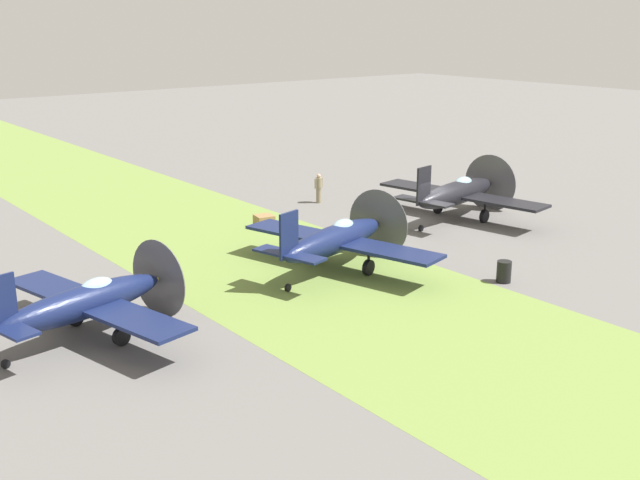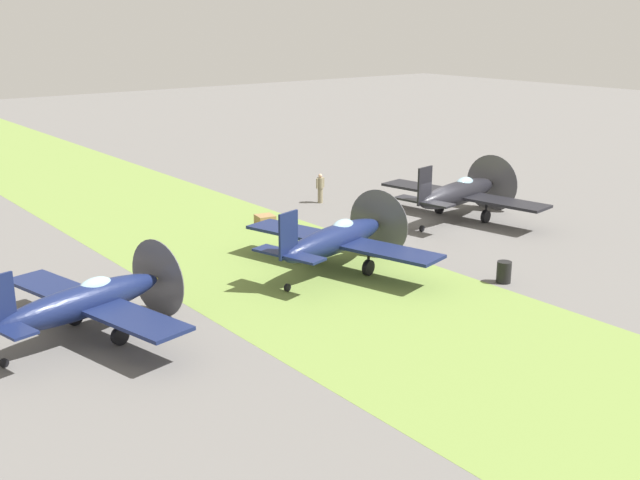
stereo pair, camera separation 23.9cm
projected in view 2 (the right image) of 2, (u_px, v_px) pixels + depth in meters
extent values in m
plane|color=#605E5B|center=(432.00, 227.00, 40.09)|extent=(160.00, 160.00, 0.00)
cube|color=olive|center=(273.00, 264.00, 34.20)|extent=(120.00, 11.00, 0.01)
ellipsoid|color=black|center=(458.00, 193.00, 41.18)|extent=(2.39, 6.97, 1.25)
cube|color=black|center=(462.00, 195.00, 41.51)|extent=(9.83, 3.32, 0.14)
cube|color=black|center=(425.00, 186.00, 38.72)|extent=(0.29, 1.11, 1.92)
cube|color=black|center=(424.00, 201.00, 38.94)|extent=(3.33, 1.44, 0.10)
cone|color=#B7B24C|center=(494.00, 183.00, 43.79)|extent=(0.75, 0.80, 0.65)
cylinder|color=#4C4C51|center=(492.00, 183.00, 43.65)|extent=(3.19, 0.58, 3.23)
ellipsoid|color=#8CB2C6|center=(465.00, 183.00, 41.49)|extent=(0.93, 1.51, 0.71)
cylinder|color=black|center=(439.00, 208.00, 42.80)|extent=(0.33, 0.71, 0.69)
cylinder|color=black|center=(440.00, 199.00, 42.67)|extent=(0.12, 0.12, 0.97)
cylinder|color=black|center=(486.00, 216.00, 40.91)|extent=(0.33, 0.71, 0.69)
cylinder|color=black|center=(486.00, 208.00, 40.77)|extent=(0.12, 0.12, 0.97)
cylinder|color=black|center=(422.00, 229.00, 39.26)|extent=(0.17, 0.34, 0.32)
ellipsoid|color=#141E47|center=(334.00, 240.00, 32.78)|extent=(2.87, 6.77, 1.22)
cube|color=#141E47|center=(340.00, 241.00, 33.12)|extent=(9.54, 4.00, 0.14)
cube|color=#141E47|center=(288.00, 235.00, 30.22)|extent=(0.37, 1.07, 1.87)
cube|color=#141E47|center=(289.00, 254.00, 30.44)|extent=(3.26, 1.65, 0.10)
cone|color=#B7B24C|center=(381.00, 222.00, 35.51)|extent=(0.78, 0.82, 0.63)
cylinder|color=#4C4C51|center=(378.00, 223.00, 35.36)|extent=(3.05, 0.83, 3.14)
ellipsoid|color=#8CB2C6|center=(343.00, 227.00, 33.11)|extent=(1.01, 1.50, 0.69)
cylinder|color=black|center=(315.00, 255.00, 34.30)|extent=(0.38, 0.70, 0.67)
cylinder|color=black|center=(315.00, 245.00, 34.16)|extent=(0.12, 0.12, 0.94)
cylinder|color=black|center=(368.00, 268.00, 32.63)|extent=(0.38, 0.70, 0.67)
cylinder|color=black|center=(369.00, 257.00, 32.50)|extent=(0.12, 0.12, 0.94)
cylinder|color=black|center=(287.00, 288.00, 30.74)|extent=(0.19, 0.33, 0.31)
ellipsoid|color=#141E47|center=(82.00, 302.00, 25.92)|extent=(2.43, 6.34, 1.14)
cube|color=#141E47|center=(92.00, 303.00, 26.22)|extent=(8.94, 3.39, 0.13)
cube|color=#141E47|center=(2.00, 324.00, 23.80)|extent=(3.04, 1.43, 0.09)
cone|color=#B7B24C|center=(161.00, 277.00, 28.38)|extent=(0.71, 0.75, 0.59)
cylinder|color=#4C4C51|center=(157.00, 278.00, 28.25)|extent=(2.88, 0.66, 2.94)
ellipsoid|color=#8CB2C6|center=(95.00, 286.00, 26.21)|extent=(0.90, 1.39, 0.64)
cylinder|color=black|center=(74.00, 317.00, 27.36)|extent=(0.33, 0.65, 0.62)
cylinder|color=black|center=(73.00, 305.00, 27.23)|extent=(0.11, 0.11, 0.88)
cylinder|color=black|center=(120.00, 336.00, 25.72)|extent=(0.33, 0.65, 0.62)
cylinder|color=black|center=(119.00, 324.00, 25.59)|extent=(0.11, 0.11, 0.88)
cylinder|color=black|center=(4.00, 363.00, 24.09)|extent=(0.17, 0.31, 0.29)
cylinder|color=#847A5B|center=(320.00, 195.00, 45.25)|extent=(0.30, 0.30, 0.88)
cylinder|color=#847A5B|center=(320.00, 183.00, 45.04)|extent=(0.38, 0.38, 0.62)
sphere|color=tan|center=(320.00, 176.00, 44.92)|extent=(0.23, 0.23, 0.23)
cylinder|color=#847A5B|center=(323.00, 182.00, 45.21)|extent=(0.11, 0.11, 0.59)
cylinder|color=#847A5B|center=(317.00, 184.00, 44.86)|extent=(0.11, 0.11, 0.59)
cylinder|color=black|center=(504.00, 272.00, 31.68)|extent=(0.60, 0.60, 0.90)
cube|color=olive|center=(265.00, 221.00, 40.06)|extent=(1.06, 1.06, 0.64)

